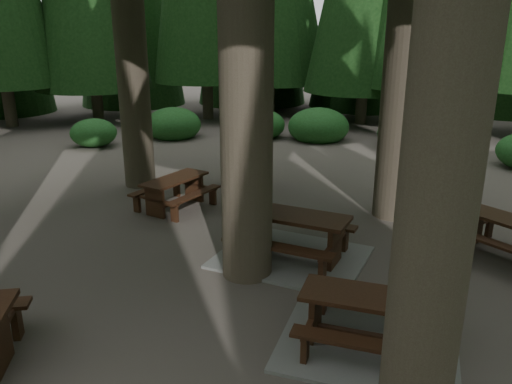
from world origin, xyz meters
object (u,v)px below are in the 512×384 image
at_px(picnic_table_a, 369,330).
at_px(picnic_table_c, 292,243).
at_px(picnic_table_b, 175,188).
at_px(picnic_table_d, 509,232).

xyz_separation_m(picnic_table_a, picnic_table_c, (-1.94, 2.03, 0.05)).
height_order(picnic_table_a, picnic_table_c, picnic_table_c).
distance_m(picnic_table_b, picnic_table_d, 7.00).
relative_size(picnic_table_b, picnic_table_c, 0.70).
bearing_deg(picnic_table_b, picnic_table_c, -104.59).
distance_m(picnic_table_a, picnic_table_d, 4.19).
bearing_deg(picnic_table_b, picnic_table_a, -115.68).
distance_m(picnic_table_a, picnic_table_b, 6.37).
distance_m(picnic_table_b, picnic_table_c, 3.72).
height_order(picnic_table_b, picnic_table_c, picnic_table_c).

